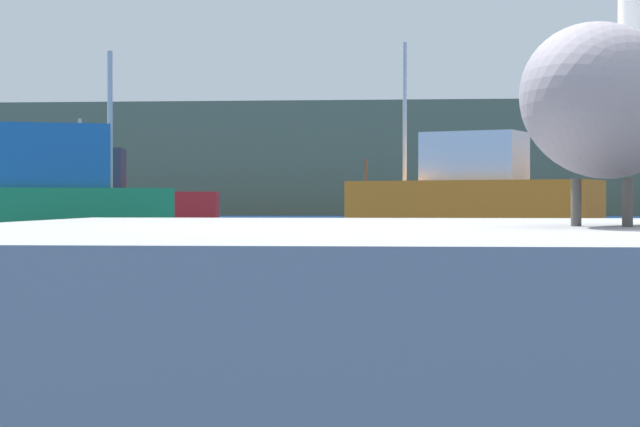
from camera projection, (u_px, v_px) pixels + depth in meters
hillside_backdrop at (421, 161)px, 75.59m from camera, size 140.00×13.91×6.98m
pier_dock at (605, 374)px, 3.26m from camera, size 3.85×2.96×0.84m
pelican at (607, 97)px, 3.27m from camera, size 0.75×1.22×0.89m
fishing_boat_red at (126, 202)px, 39.59m from camera, size 6.11×2.43×3.74m
fishing_boat_green at (29, 199)px, 25.00m from camera, size 6.72×4.21×4.25m
fishing_boat_orange at (473, 195)px, 33.65m from camera, size 7.63×4.98×5.70m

